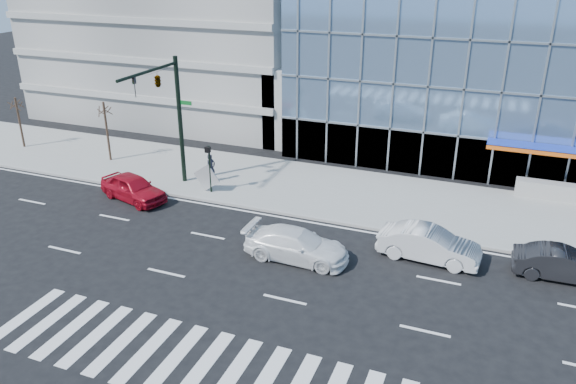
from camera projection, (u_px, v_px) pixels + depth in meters
name	position (u px, v px, depth m)	size (l,w,h in m)	color
ground	(315.00, 257.00, 27.72)	(160.00, 160.00, 0.00)	black
sidewalk	(357.00, 195.00, 34.53)	(120.00, 8.00, 0.15)	gray
ramp_block	(318.00, 102.00, 43.93)	(6.00, 8.00, 6.00)	gray
traffic_signal	(165.00, 94.00, 32.87)	(1.14, 5.74, 8.00)	black
ped_signal_post	(209.00, 162.00, 33.95)	(0.30, 0.33, 3.00)	black
street_tree_near	(104.00, 110.00, 38.67)	(1.10, 1.10, 4.23)	#332319
street_tree_far	(16.00, 104.00, 41.49)	(1.10, 1.10, 3.87)	#332319
white_suv	(297.00, 245.00, 27.26)	(2.11, 5.18, 1.50)	white
white_sedan	(429.00, 244.00, 27.19)	(1.71, 4.90, 1.61)	silver
dark_sedan	(564.00, 264.00, 25.62)	(1.54, 4.41, 1.45)	black
red_sedan	(133.00, 188.00, 33.74)	(1.86, 4.62, 1.57)	#A50C1D
pedestrian	(211.00, 168.00, 35.99)	(0.67, 0.44, 1.84)	black
tilted_panel	(207.00, 178.00, 34.52)	(1.30, 0.06, 1.30)	#A6A6A6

